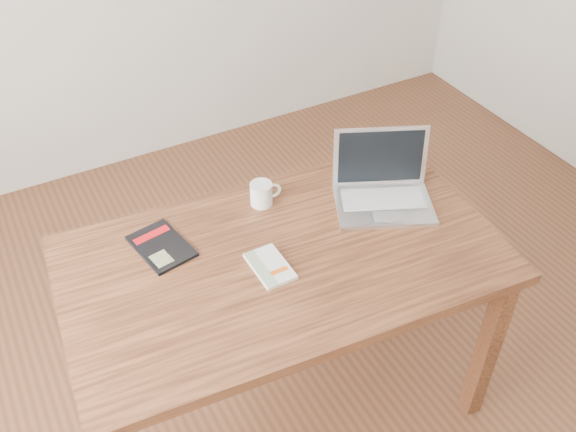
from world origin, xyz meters
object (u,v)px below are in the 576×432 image
white_guidebook (270,266)px  coffee_mug (262,193)px  desk (283,276)px  laptop (383,187)px  black_guidebook (161,246)px

white_guidebook → coffee_mug: (0.12, 0.30, 0.04)m
white_guidebook → coffee_mug: bearing=67.0°
desk → laptop: 0.47m
coffee_mug → desk: bearing=-98.2°
laptop → black_guidebook: bearing=-165.2°
laptop → coffee_mug: bearing=179.4°
desk → laptop: (0.44, 0.09, 0.14)m
desk → white_guidebook: white_guidebook is taller
laptop → coffee_mug: 0.42m
white_guidebook → laptop: (0.50, 0.12, 0.04)m
desk → coffee_mug: coffee_mug is taller
coffee_mug → black_guidebook: bearing=-168.5°
white_guidebook → laptop: size_ratio=0.42×
black_guidebook → laptop: size_ratio=0.59×
desk → white_guidebook: 0.12m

